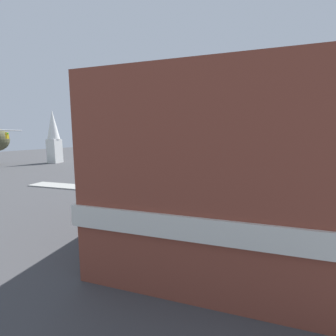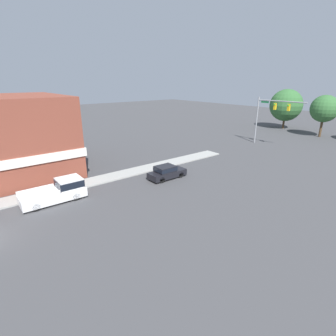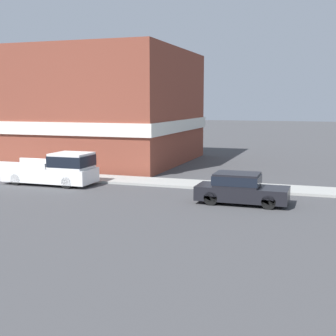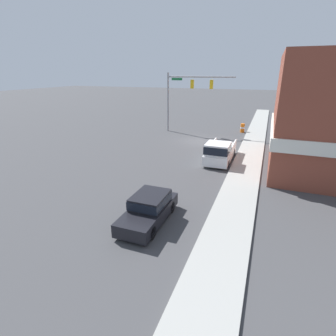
% 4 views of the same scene
% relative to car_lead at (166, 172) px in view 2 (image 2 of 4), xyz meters
% --- Properties ---
extents(far_signal_assembly, '(8.17, 0.49, 7.88)m').
position_rel_car_lead_xyz_m(far_signal_assembly, '(-1.86, 23.30, 4.96)').
color(far_signal_assembly, gray).
rests_on(far_signal_assembly, ground).
extents(car_lead, '(1.79, 4.39, 1.50)m').
position_rel_car_lead_xyz_m(car_lead, '(0.00, 0.00, 0.00)').
color(car_lead, black).
rests_on(car_lead, ground).
extents(pickup_truck_parked, '(2.06, 5.54, 1.94)m').
position_rel_car_lead_xyz_m(pickup_truck_parked, '(-1.67, -11.16, 0.17)').
color(pickup_truck_parked, black).
rests_on(pickup_truck_parked, ground).
extents(corner_brick_building, '(13.88, 12.13, 8.93)m').
position_rel_car_lead_xyz_m(corner_brick_building, '(-12.59, -12.80, 3.55)').
color(corner_brick_building, brown).
rests_on(corner_brick_building, ground).
extents(backdrop_tree_left_far, '(6.99, 6.99, 8.71)m').
position_rel_car_lead_xyz_m(backdrop_tree_left_far, '(-8.57, 40.83, 4.43)').
color(backdrop_tree_left_far, '#4C3823').
rests_on(backdrop_tree_left_far, ground).
extents(backdrop_tree_left_mid, '(5.09, 5.09, 7.94)m').
position_rel_car_lead_xyz_m(backdrop_tree_left_mid, '(0.75, 37.60, 4.60)').
color(backdrop_tree_left_mid, '#4C3823').
rests_on(backdrop_tree_left_mid, ground).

